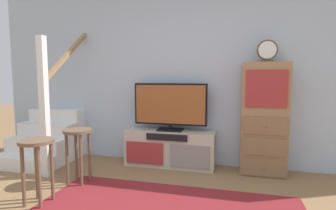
{
  "coord_description": "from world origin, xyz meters",
  "views": [
    {
      "loc": [
        0.61,
        -1.47,
        1.28
      ],
      "look_at": [
        -0.27,
        1.98,
        0.91
      ],
      "focal_mm": 28.54,
      "sensor_mm": 36.0,
      "label": 1
    }
  ],
  "objects": [
    {
      "name": "back_wall",
      "position": [
        0.0,
        2.46,
        1.35
      ],
      "size": [
        6.4,
        0.12,
        2.7
      ],
      "primitive_type": "cube",
      "color": "#A8BCD1",
      "rests_on": "ground_plane"
    },
    {
      "name": "media_console",
      "position": [
        -0.3,
        2.19,
        0.26
      ],
      "size": [
        1.29,
        0.38,
        0.52
      ],
      "color": "#BCB29E",
      "rests_on": "ground_plane"
    },
    {
      "name": "television",
      "position": [
        -0.3,
        2.22,
        0.88
      ],
      "size": [
        1.06,
        0.22,
        0.68
      ],
      "color": "black",
      "rests_on": "media_console"
    },
    {
      "name": "side_cabinet",
      "position": [
        0.98,
        2.2,
        0.74
      ],
      "size": [
        0.58,
        0.38,
        1.48
      ],
      "color": "#93704C",
      "rests_on": "ground_plane"
    },
    {
      "name": "desk_clock",
      "position": [
        0.98,
        2.19,
        1.62
      ],
      "size": [
        0.26,
        0.08,
        0.28
      ],
      "color": "#4C3823",
      "rests_on": "side_cabinet"
    },
    {
      "name": "staircase",
      "position": [
        -2.24,
        2.2,
        0.37
      ],
      "size": [
        1.0,
        1.36,
        2.2
      ],
      "color": "white",
      "rests_on": "ground_plane"
    },
    {
      "name": "bar_stool_near",
      "position": [
        -1.31,
        0.72,
        0.5
      ],
      "size": [
        0.34,
        0.34,
        0.66
      ],
      "color": "brown",
      "rests_on": "ground_plane"
    },
    {
      "name": "bar_stool_far",
      "position": [
        -1.23,
        1.31,
        0.5
      ],
      "size": [
        0.34,
        0.34,
        0.66
      ],
      "color": "brown",
      "rests_on": "ground_plane"
    }
  ]
}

